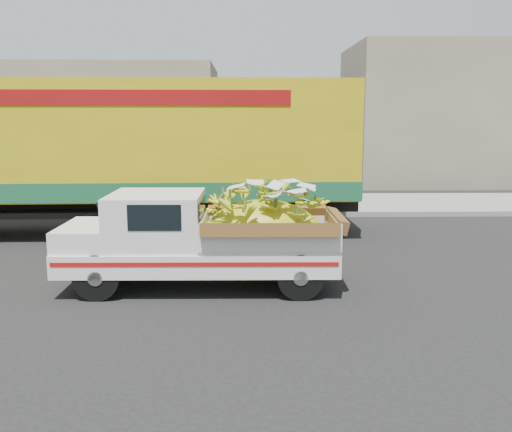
{
  "coord_description": "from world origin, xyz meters",
  "views": [
    {
      "loc": [
        2.22,
        -10.28,
        2.93
      ],
      "look_at": [
        2.44,
        -0.07,
        1.15
      ],
      "focal_mm": 40.0,
      "sensor_mm": 36.0,
      "label": 1
    }
  ],
  "objects": [
    {
      "name": "ground",
      "position": [
        0.0,
        0.0,
        0.0
      ],
      "size": [
        100.0,
        100.0,
        0.0
      ],
      "primitive_type": "plane",
      "color": "black",
      "rests_on": "ground"
    },
    {
      "name": "building_left",
      "position": [
        -8.0,
        14.4,
        2.5
      ],
      "size": [
        18.0,
        6.0,
        5.0
      ],
      "primitive_type": "cube",
      "color": "gray",
      "rests_on": "ground"
    },
    {
      "name": "semi_trailer",
      "position": [
        -0.92,
        3.95,
        2.12
      ],
      "size": [
        12.02,
        2.84,
        3.8
      ],
      "rotation": [
        0.0,
        0.0,
        0.03
      ],
      "color": "black",
      "rests_on": "ground"
    },
    {
      "name": "pickup_truck",
      "position": [
        1.82,
        -0.66,
        0.88
      ],
      "size": [
        4.71,
        1.77,
        1.64
      ],
      "rotation": [
        0.0,
        0.0,
        -0.01
      ],
      "color": "black",
      "rests_on": "ground"
    },
    {
      "name": "curb",
      "position": [
        0.0,
        6.4,
        0.07
      ],
      "size": [
        60.0,
        0.25,
        0.15
      ],
      "primitive_type": "cube",
      "color": "gray",
      "rests_on": "ground"
    },
    {
      "name": "sidewalk",
      "position": [
        0.0,
        8.5,
        0.07
      ],
      "size": [
        60.0,
        4.0,
        0.14
      ],
      "primitive_type": "cube",
      "color": "gray",
      "rests_on": "ground"
    },
    {
      "name": "building_right",
      "position": [
        14.0,
        15.4,
        3.0
      ],
      "size": [
        14.0,
        6.0,
        6.0
      ],
      "primitive_type": "cube",
      "color": "gray",
      "rests_on": "ground"
    }
  ]
}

